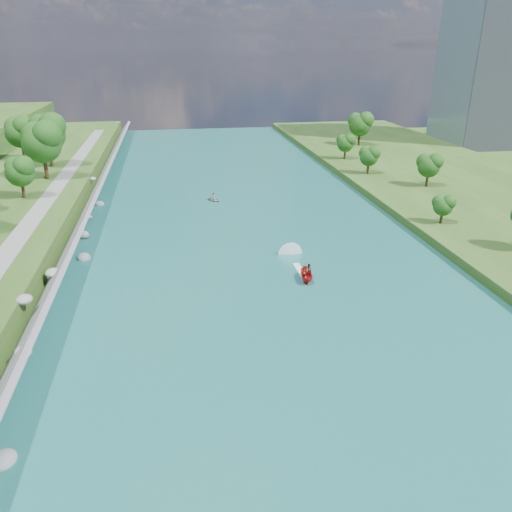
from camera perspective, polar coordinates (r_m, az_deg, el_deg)
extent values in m
plane|color=#2D5119|center=(56.00, 2.71, -7.50)|extent=(260.00, 260.00, 0.00)
cube|color=#175A56|center=(73.60, -0.58, 0.33)|extent=(55.00, 240.00, 0.10)
cube|color=slate|center=(73.73, -20.84, 0.27)|extent=(3.54, 236.00, 4.05)
ellipsoid|color=gray|center=(43.84, -26.87, -20.09)|extent=(1.86, 2.13, 1.12)
ellipsoid|color=gray|center=(52.22, -25.08, -9.92)|extent=(1.56, 1.75, 1.15)
ellipsoid|color=gray|center=(58.72, -24.96, -4.53)|extent=(1.70, 1.79, 1.03)
ellipsoid|color=gray|center=(67.24, -22.26, -1.77)|extent=(1.65, 2.07, 0.95)
ellipsoid|color=gray|center=(75.72, -19.08, -0.22)|extent=(1.90, 2.29, 1.50)
ellipsoid|color=gray|center=(83.60, -19.09, 2.30)|extent=(1.66, 1.42, 1.30)
ellipsoid|color=gray|center=(91.30, -18.52, 4.26)|extent=(1.08, 0.91, 0.62)
ellipsoid|color=gray|center=(100.85, -17.44, 5.69)|extent=(1.68, 1.99, 1.10)
ellipsoid|color=gray|center=(109.82, -18.17, 8.37)|extent=(1.31, 1.13, 0.85)
cube|color=gray|center=(74.77, -26.01, 1.16)|extent=(3.00, 200.00, 0.10)
cube|color=gray|center=(169.93, 25.45, 21.50)|extent=(22.00, 22.00, 60.00)
ellipsoid|color=#204412|center=(96.62, -25.36, 8.52)|extent=(5.24, 5.24, 8.73)
ellipsoid|color=#204412|center=(108.94, -23.26, 11.59)|extent=(8.11, 8.11, 13.51)
ellipsoid|color=#204412|center=(120.15, -22.72, 12.61)|extent=(8.19, 8.19, 13.64)
ellipsoid|color=#204412|center=(130.22, -25.34, 12.47)|extent=(7.10, 7.10, 11.83)
ellipsoid|color=#204412|center=(86.25, 20.59, 5.27)|extent=(3.35, 3.35, 5.59)
ellipsoid|color=#204412|center=(108.73, 19.14, 9.58)|extent=(4.81, 4.81, 8.02)
ellipsoid|color=#204412|center=(116.40, 12.78, 10.91)|extent=(4.40, 4.40, 7.33)
ellipsoid|color=#204412|center=(131.13, 10.19, 12.46)|extent=(4.48, 4.48, 7.47)
ellipsoid|color=#204412|center=(150.48, 11.80, 14.35)|extent=(6.64, 6.64, 11.06)
imported|color=red|center=(65.13, 5.76, -2.17)|extent=(1.99, 3.96, 1.46)
imported|color=#66605B|center=(64.51, 5.53, -2.03)|extent=(0.65, 0.51, 1.56)
imported|color=#66605B|center=(65.50, 6.09, -1.59)|extent=(1.04, 1.00, 1.68)
cube|color=white|center=(68.04, 5.09, -1.65)|extent=(0.90, 5.00, 0.06)
imported|color=gray|center=(98.87, -4.83, 6.46)|extent=(3.56, 3.78, 0.64)
imported|color=#66605B|center=(98.69, -4.84, 6.82)|extent=(0.82, 0.70, 1.43)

